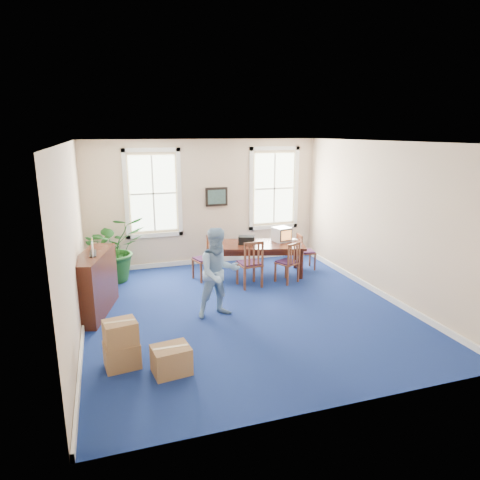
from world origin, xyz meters
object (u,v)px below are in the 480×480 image
object	(u,v)px
conference_table	(257,259)
potted_plant	(114,248)
credenza	(94,282)
crt_tv	(282,234)
cardboard_boxes	(134,338)
chair_near_left	(249,263)
man	(219,273)

from	to	relation	value
conference_table	potted_plant	xyz separation A→B (m)	(-3.29, 0.57, 0.39)
conference_table	potted_plant	bearing A→B (deg)	-174.22
credenza	crt_tv	bearing A→B (deg)	32.52
crt_tv	credenza	bearing A→B (deg)	-175.99
cardboard_boxes	potted_plant	bearing A→B (deg)	91.97
crt_tv	chair_near_left	size ratio (longest dim) A/B	0.39
crt_tv	man	world-z (taller)	man
crt_tv	cardboard_boxes	bearing A→B (deg)	-151.24
crt_tv	chair_near_left	distance (m)	1.43
conference_table	cardboard_boxes	xyz separation A→B (m)	(-3.16, -3.31, 0.00)
crt_tv	man	size ratio (longest dim) A/B	0.25
man	cardboard_boxes	world-z (taller)	man
man	potted_plant	distance (m)	3.20
conference_table	credenza	world-z (taller)	credenza
chair_near_left	credenza	size ratio (longest dim) A/B	0.68
man	chair_near_left	bearing A→B (deg)	44.47
conference_table	chair_near_left	size ratio (longest dim) A/B	2.06
conference_table	man	distance (m)	2.63
chair_near_left	potted_plant	distance (m)	3.14
potted_plant	conference_table	bearing A→B (deg)	-9.77
conference_table	crt_tv	xyz separation A→B (m)	(0.66, 0.05, 0.55)
man	credenza	world-z (taller)	man
conference_table	credenza	distance (m)	3.94
man	potted_plant	size ratio (longest dim) A/B	1.10
cardboard_boxes	credenza	bearing A→B (deg)	105.40
crt_tv	chair_near_left	bearing A→B (deg)	-156.60
crt_tv	man	xyz separation A→B (m)	(-2.17, -2.15, -0.09)
crt_tv	potted_plant	distance (m)	3.99
man	credenza	bearing A→B (deg)	152.22
crt_tv	potted_plant	world-z (taller)	potted_plant
chair_near_left	conference_table	bearing A→B (deg)	-126.54
crt_tv	cardboard_boxes	xyz separation A→B (m)	(-3.82, -3.36, -0.55)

